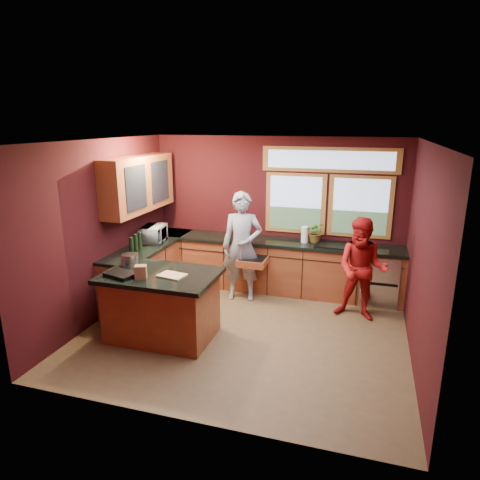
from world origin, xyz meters
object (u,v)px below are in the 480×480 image
at_px(island, 162,305).
at_px(stock_pot, 130,260).
at_px(person_grey, 242,247).
at_px(cutting_board, 172,275).
at_px(person_red, 362,269).

height_order(island, stock_pot, stock_pot).
distance_m(person_grey, cutting_board, 1.74).
height_order(island, cutting_board, cutting_board).
height_order(person_grey, person_red, person_grey).
xyz_separation_m(person_grey, stock_pot, (-1.23, -1.47, 0.11)).
xyz_separation_m(person_grey, person_red, (1.95, -0.21, -0.13)).
bearing_deg(island, person_grey, 67.20).
bearing_deg(person_red, stock_pot, -150.36).
bearing_deg(stock_pot, island, -15.26).
height_order(person_red, stock_pot, person_red).
bearing_deg(person_grey, cutting_board, -115.23).
height_order(island, person_red, person_red).
height_order(person_grey, cutting_board, person_grey).
relative_size(island, stock_pot, 6.46).
bearing_deg(island, person_red, 28.26).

